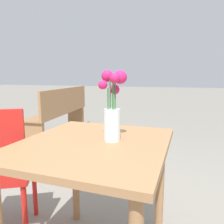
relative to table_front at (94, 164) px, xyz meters
The scene contains 3 objects.
table_front is the anchor object (origin of this frame).
flower_vase 0.29m from the table_front, 28.43° to the left, with size 0.14×0.12×0.35m.
bench_near 2.69m from the table_front, 124.78° to the left, with size 0.53×1.71×0.85m.
Camera 1 is at (0.42, -0.97, 1.05)m, focal length 35.00 mm.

